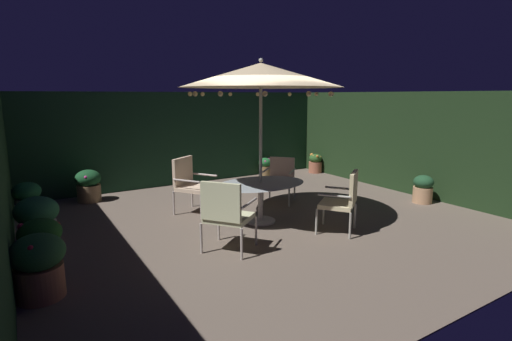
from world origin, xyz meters
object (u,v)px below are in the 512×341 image
(potted_plant_left_far, at_px, (423,188))
(potted_plant_right_near, at_px, (27,197))
(patio_chair_north, at_px, (226,212))
(potted_plant_right_far, at_px, (37,218))
(patio_chair_east, at_px, (280,177))
(potted_plant_front_corner, at_px, (88,185))
(potted_plant_left_near, at_px, (40,240))
(patio_chair_northeast, at_px, (344,198))
(potted_plant_back_left, at_px, (265,166))
(patio_dining_table, at_px, (261,189))
(patio_chair_southeast, at_px, (191,181))
(potted_plant_back_center, at_px, (315,163))
(patio_umbrella, at_px, (261,75))
(potted_plant_back_right, at_px, (39,264))

(potted_plant_left_far, distance_m, potted_plant_right_near, 7.76)
(patio_chair_north, bearing_deg, potted_plant_right_far, 141.23)
(patio_chair_east, relative_size, potted_plant_front_corner, 1.35)
(potted_plant_left_near, distance_m, potted_plant_right_far, 0.82)
(potted_plant_left_far, height_order, potted_plant_right_near, potted_plant_right_near)
(patio_chair_northeast, distance_m, potted_plant_back_left, 4.68)
(patio_dining_table, distance_m, potted_plant_right_near, 4.33)
(patio_chair_east, height_order, patio_chair_southeast, patio_chair_southeast)
(patio_chair_northeast, height_order, potted_plant_back_center, patio_chair_northeast)
(patio_umbrella, relative_size, potted_plant_right_near, 4.39)
(potted_plant_left_near, bearing_deg, potted_plant_back_center, 21.38)
(patio_dining_table, distance_m, patio_chair_northeast, 1.44)
(potted_plant_back_right, relative_size, potted_plant_right_far, 1.02)
(potted_plant_back_left, bearing_deg, potted_plant_right_far, -157.23)
(patio_chair_east, bearing_deg, potted_plant_left_near, -169.60)
(potted_plant_front_corner, distance_m, potted_plant_right_far, 2.36)
(patio_dining_table, bearing_deg, patio_umbrella, -0.65)
(patio_chair_north, relative_size, potted_plant_left_far, 1.80)
(patio_dining_table, distance_m, potted_plant_back_left, 4.01)
(patio_chair_southeast, height_order, potted_plant_right_far, patio_chair_southeast)
(patio_umbrella, distance_m, patio_chair_southeast, 2.41)
(patio_chair_east, bearing_deg, patio_dining_table, -139.45)
(patio_chair_southeast, bearing_deg, potted_plant_left_near, -157.13)
(potted_plant_front_corner, xyz_separation_m, potted_plant_back_center, (6.08, -0.15, -0.07))
(potted_plant_back_right, bearing_deg, patio_chair_southeast, 38.57)
(potted_plant_back_right, bearing_deg, potted_plant_left_far, 1.47)
(patio_chair_southeast, bearing_deg, potted_plant_back_right, -141.43)
(potted_plant_left_near, bearing_deg, patio_chair_east, 10.40)
(patio_umbrella, relative_size, patio_chair_east, 3.06)
(patio_dining_table, bearing_deg, potted_plant_right_far, 164.73)
(patio_chair_southeast, height_order, potted_plant_left_far, patio_chair_southeast)
(patio_chair_northeast, xyz_separation_m, potted_plant_right_near, (-4.33, 3.73, -0.22))
(potted_plant_back_center, xyz_separation_m, potted_plant_left_near, (-7.13, -2.79, 0.04))
(potted_plant_back_center, relative_size, potted_plant_left_far, 0.96)
(potted_plant_left_far, bearing_deg, potted_plant_front_corner, 147.23)
(patio_umbrella, distance_m, potted_plant_back_center, 5.23)
(potted_plant_left_far, relative_size, potted_plant_right_near, 0.91)
(patio_chair_north, height_order, potted_plant_right_near, patio_chair_north)
(patio_umbrella, bearing_deg, patio_dining_table, 179.35)
(patio_chair_east, bearing_deg, patio_umbrella, -139.45)
(patio_chair_northeast, height_order, potted_plant_back_left, patio_chair_northeast)
(patio_umbrella, height_order, patio_chair_northeast, patio_umbrella)
(patio_chair_southeast, bearing_deg, potted_plant_right_far, -173.99)
(potted_plant_back_right, relative_size, potted_plant_back_left, 1.44)
(potted_plant_back_right, bearing_deg, potted_plant_right_far, 87.66)
(patio_chair_southeast, bearing_deg, patio_dining_table, -55.97)
(patio_chair_southeast, height_order, potted_plant_back_left, patio_chair_southeast)
(potted_plant_left_far, bearing_deg, potted_plant_back_center, 86.90)
(patio_umbrella, relative_size, potted_plant_right_far, 3.89)
(patio_chair_east, relative_size, potted_plant_back_center, 1.64)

